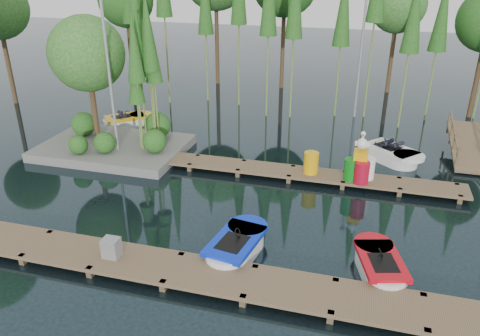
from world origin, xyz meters
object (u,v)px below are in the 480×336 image
(boat_blue, at_px, (236,247))
(utility_cabinet, at_px, (111,248))
(island, at_px, (103,79))
(boat_yellow_far, at_px, (126,121))
(boat_red, at_px, (380,266))
(drum_cluster, at_px, (360,166))
(yellow_barrel, at_px, (311,163))

(boat_blue, distance_m, utility_cabinet, 3.51)
(island, bearing_deg, boat_blue, -39.59)
(boat_yellow_far, bearing_deg, boat_red, -59.11)
(boat_red, distance_m, utility_cabinet, 7.39)
(boat_blue, relative_size, drum_cluster, 1.47)
(boat_yellow_far, relative_size, yellow_barrel, 3.08)
(boat_yellow_far, distance_m, drum_cluster, 12.43)
(island, height_order, yellow_barrel, island)
(island, relative_size, yellow_barrel, 7.99)
(boat_yellow_far, xyz_separation_m, utility_cabinet, (5.36, -10.83, 0.32))
(island, xyz_separation_m, boat_blue, (7.68, -6.35, -2.92))
(boat_red, relative_size, drum_cluster, 1.37)
(island, height_order, boat_blue, island)
(boat_red, bearing_deg, boat_blue, 166.88)
(boat_red, relative_size, boat_yellow_far, 1.01)
(yellow_barrel, bearing_deg, boat_blue, -103.98)
(island, relative_size, boat_yellow_far, 2.59)
(boat_yellow_far, bearing_deg, island, -97.03)
(boat_red, height_order, drum_cluster, drum_cluster)
(boat_red, relative_size, utility_cabinet, 4.64)
(utility_cabinet, bearing_deg, boat_red, 12.81)
(island, xyz_separation_m, yellow_barrel, (9.07, -0.79, -2.46))
(boat_yellow_far, bearing_deg, boat_blue, -70.62)
(boat_yellow_far, distance_m, utility_cabinet, 12.09)
(boat_blue, xyz_separation_m, utility_cabinet, (-3.19, -1.44, 0.32))
(island, xyz_separation_m, utility_cabinet, (4.50, -7.79, -2.60))
(island, relative_size, boat_red, 2.57)
(boat_yellow_far, relative_size, utility_cabinet, 4.60)
(drum_cluster, bearing_deg, boat_red, -81.28)
(drum_cluster, bearing_deg, boat_yellow_far, 161.31)
(drum_cluster, bearing_deg, yellow_barrel, 175.28)
(island, height_order, drum_cluster, island)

